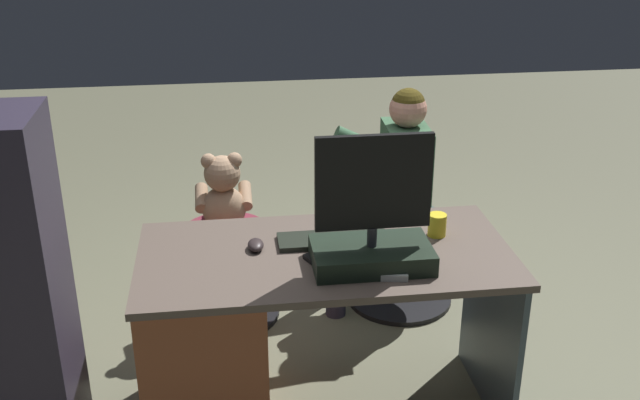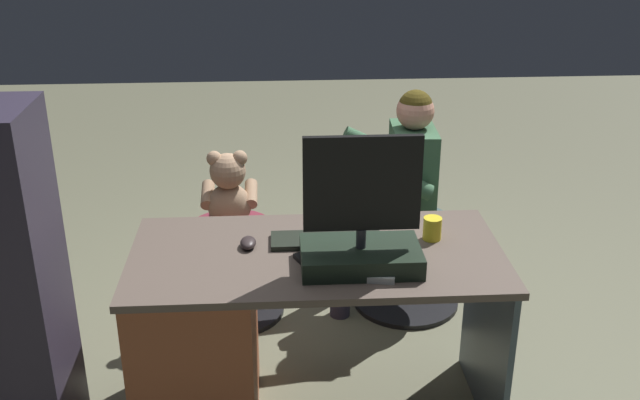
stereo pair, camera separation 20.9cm
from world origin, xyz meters
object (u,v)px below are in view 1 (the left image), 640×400
Objects in this scene: desk at (233,336)px; tv_remote at (319,263)px; cup at (437,225)px; teddy_bear at (223,195)px; computer_mouse at (256,245)px; office_chair_teddy at (227,265)px; visitor_chair at (401,254)px; keyboard at (333,239)px; person at (387,182)px; monitor at (372,233)px.

tv_remote reaches higher than desk.
cup reaches higher than tv_remote.
teddy_bear is at bearing -89.24° from desk.
office_chair_teddy is (0.11, -0.74, -0.47)m from computer_mouse.
teddy_bear is at bearing -90.00° from office_chair_teddy.
desk is 2.60× the size of visitor_chair.
cup is (-0.70, -0.03, 0.03)m from computer_mouse.
visitor_chair is (-0.46, -0.75, -0.48)m from keyboard.
teddy_bear reaches higher than cup.
person is (-0.46, -0.93, -0.08)m from tv_remote.
keyboard is 4.38× the size of computer_mouse.
office_chair_teddy is 0.87m from visitor_chair.
tv_remote is at bearing 110.29° from office_chair_teddy.
office_chair_teddy is at bearing -60.38° from monitor.
person is at bearing -131.12° from computer_mouse.
visitor_chair is at bearing -110.47° from monitor.
office_chair_teddy is at bearing -89.23° from desk.
cup is 0.91m from visitor_chair.
desk is 9.26× the size of tv_remote.
monitor is at bearing 118.80° from keyboard.
monitor is 0.44× the size of person.
desk is 14.47× the size of computer_mouse.
visitor_chair is (-0.06, -0.75, -0.52)m from cup.
desk is at bearing -42.02° from tv_remote.
monitor is 0.99× the size of office_chair_teddy.
desk is 1.17m from person.
keyboard is (-0.40, -0.08, 0.35)m from desk.
visitor_chair is (-0.87, -0.02, -0.38)m from teddy_bear.
computer_mouse reaches higher than office_chair_teddy.
office_chair_teddy is (0.41, -0.71, -0.47)m from keyboard.
cup is (-0.81, -0.08, 0.38)m from desk.
monitor is 5.52× the size of cup.
cup reaches higher than computer_mouse.
office_chair_teddy is at bearing 2.31° from person.
monitor is at bearing 167.05° from desk.
keyboard is at bearing -61.20° from monitor.
person reaches higher than computer_mouse.
visitor_chair is 0.48× the size of person.
visitor_chair is (-0.35, -0.95, -0.60)m from monitor.
visitor_chair is at bearing -177.69° from office_chair_teddy.
desk is 0.70m from monitor.
office_chair_teddy is (0.82, -0.71, -0.50)m from cup.
monitor is at bearing 69.53° from visitor_chair.
tv_remote is at bearing -5.29° from monitor.
person reaches higher than visitor_chair.
keyboard is (0.11, -0.20, -0.12)m from monitor.
desk is 2.83× the size of monitor.
cup is 0.52m from tv_remote.
monitor is 0.25m from keyboard.
keyboard reaches higher than desk.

